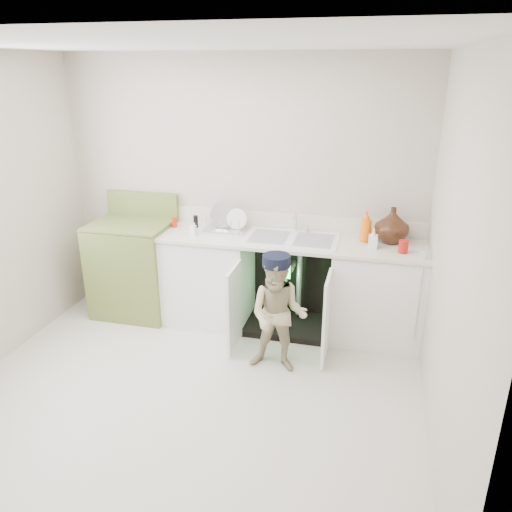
# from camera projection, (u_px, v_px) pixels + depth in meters

# --- Properties ---
(ground) EXTENTS (3.50, 3.50, 0.00)m
(ground) POSITION_uv_depth(u_px,v_px,m) (191.00, 391.00, 3.88)
(ground) COLOR #BDB5A6
(ground) RESTS_ON ground
(room_shell) EXTENTS (6.00, 5.50, 1.26)m
(room_shell) POSITION_uv_depth(u_px,v_px,m) (183.00, 240.00, 3.44)
(room_shell) COLOR beige
(room_shell) RESTS_ON ground
(counter_run) EXTENTS (2.44, 1.02, 1.22)m
(counter_run) POSITION_uv_depth(u_px,v_px,m) (293.00, 282.00, 4.68)
(counter_run) COLOR white
(counter_run) RESTS_ON ground
(avocado_stove) EXTENTS (0.76, 0.65, 1.18)m
(avocado_stove) POSITION_uv_depth(u_px,v_px,m) (135.00, 266.00, 5.01)
(avocado_stove) COLOR #5D7031
(avocado_stove) RESTS_ON ground
(repair_worker) EXTENTS (0.48, 0.57, 1.00)m
(repair_worker) POSITION_uv_depth(u_px,v_px,m) (278.00, 314.00, 4.01)
(repair_worker) COLOR tan
(repair_worker) RESTS_ON ground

